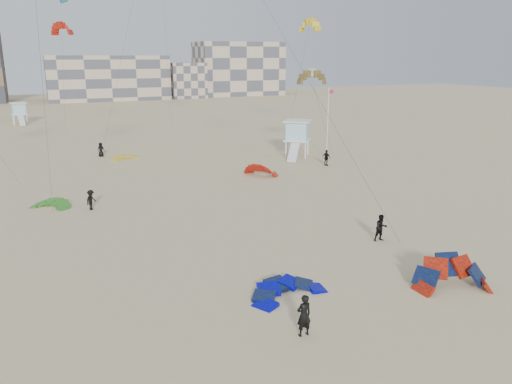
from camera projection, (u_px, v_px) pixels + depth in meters
name	position (u px, v px, depth m)	size (l,w,h in m)	color
ground	(270.00, 337.00, 21.54)	(320.00, 320.00, 0.00)	tan
kite_ground_blue	(287.00, 294.00, 25.38)	(3.76, 3.89, 0.87)	#0004C8
kite_ground_orange	(452.00, 288.00, 26.08)	(4.18, 3.22, 2.68)	red
kite_ground_green	(51.00, 207.00, 40.13)	(3.16, 3.26, 0.92)	#35871A
kite_ground_red_far	(261.00, 175.00, 50.93)	(3.64, 3.14, 2.11)	red
kite_ground_yellow	(125.00, 159.00, 58.96)	(3.17, 3.32, 0.58)	yellow
kitesurfer_main	(304.00, 315.00, 21.41)	(0.70, 0.46, 1.92)	black
kitesurfer_b	(381.00, 228.00, 32.54)	(0.87, 0.68, 1.79)	black
kitesurfer_c	(91.00, 200.00, 39.22)	(1.04, 0.60, 1.61)	black
kitesurfer_d	(326.00, 158.00, 55.15)	(1.03, 0.43, 1.76)	black
kitesurfer_e	(101.00, 150.00, 60.15)	(0.84, 0.54, 1.71)	black
kitesurfer_f	(304.00, 129.00, 76.45)	(1.74, 0.55, 1.88)	black
kite_fly_olive	(312.00, 79.00, 56.80)	(4.12, 6.79, 9.41)	brown
kite_fly_yellow	(310.00, 26.00, 69.18)	(3.97, 7.46, 15.73)	yellow
kite_fly_red	(62.00, 30.00, 69.06)	(4.77, 4.82, 15.61)	red
lifeguard_tower_near	(297.00, 138.00, 60.11)	(4.31, 6.55, 4.36)	white
lifeguard_tower_far	(19.00, 113.00, 89.03)	(3.02, 5.41, 3.83)	white
flagpole	(328.00, 120.00, 59.96)	(0.66, 0.10, 8.18)	white
condo_mid	(108.00, 78.00, 139.05)	(32.00, 16.00, 12.00)	#CAB194
condo_east	(238.00, 69.00, 155.52)	(26.00, 14.00, 16.00)	#CAB194
condo_fill_right	(186.00, 80.00, 145.91)	(10.00, 10.00, 10.00)	#CAB194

